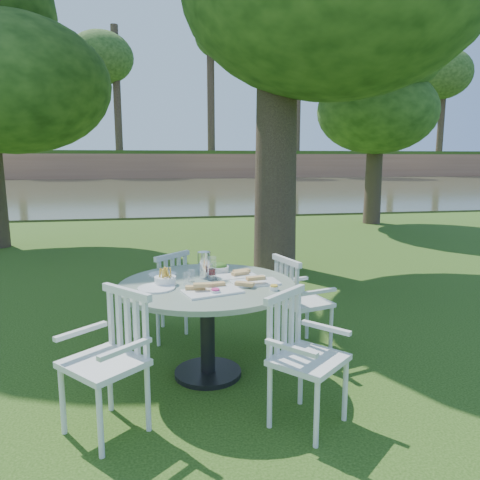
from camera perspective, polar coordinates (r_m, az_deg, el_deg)
name	(u,v)px	position (r m, az deg, el deg)	size (l,w,h in m)	color
ground	(243,314)	(5.54, 0.39, -9.04)	(140.00, 140.00, 0.00)	#1A380B
table	(207,301)	(3.87, -4.03, -7.39)	(1.43, 1.43, 0.80)	black
chair_ne	(296,296)	(4.43, 6.81, -6.84)	(0.53, 0.55, 0.90)	white
chair_nw	(166,288)	(4.75, -9.06, -5.84)	(0.61, 0.61, 0.88)	white
chair_sw	(115,349)	(3.29, -15.00, -12.74)	(0.65, 0.65, 0.94)	white
chair_se	(297,347)	(3.29, 7.02, -12.85)	(0.62, 0.62, 0.90)	white
tableware	(203,277)	(3.87, -4.52, -4.50)	(1.18, 0.92, 0.22)	white
river	(169,189)	(28.22, -8.70, 6.15)	(100.00, 28.00, 0.12)	#333620
far_bank	(162,100)	(46.60, -9.46, 16.50)	(100.00, 18.00, 15.20)	#9A6048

